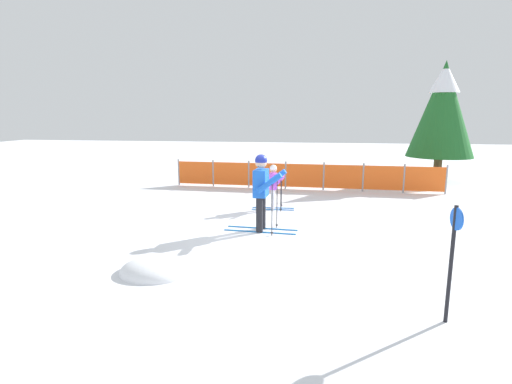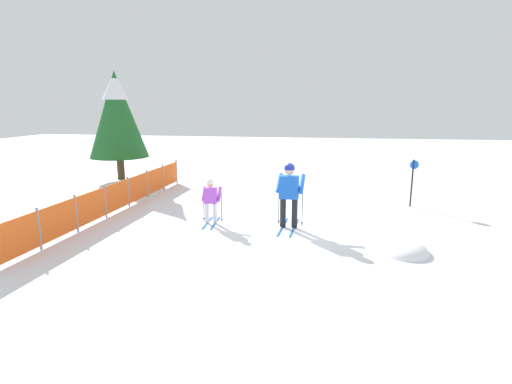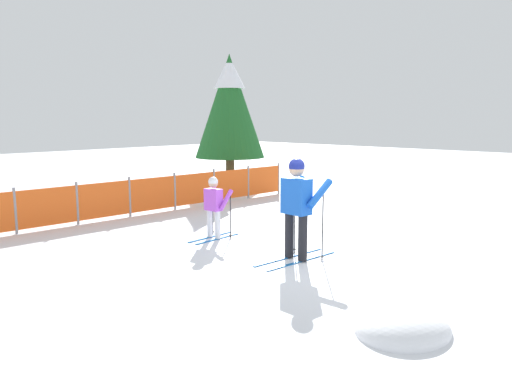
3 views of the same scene
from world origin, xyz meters
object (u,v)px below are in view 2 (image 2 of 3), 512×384
skier_adult (289,189)px  conifer_far (117,113)px  skier_child (211,197)px  safety_fence (117,196)px  trail_marker (413,178)px

skier_adult → conifer_far: (5.92, 7.90, 1.82)m
skier_child → conifer_far: bearing=41.3°
skier_adult → conifer_far: bearing=57.1°
skier_child → safety_fence: 3.26m
skier_child → trail_marker: size_ratio=0.82×
skier_adult → safety_fence: (0.77, 5.32, -0.55)m
skier_child → safety_fence: bearing=73.8°
skier_adult → conifer_far: 10.04m
conifer_far → trail_marker: size_ratio=3.04×
skier_adult → trail_marker: 4.69m
skier_adult → skier_child: 2.17m
safety_fence → skier_child: bearing=-103.2°
safety_fence → trail_marker: size_ratio=6.18×
safety_fence → skier_adult: bearing=-98.3°
skier_child → trail_marker: 6.51m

